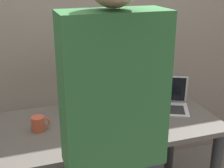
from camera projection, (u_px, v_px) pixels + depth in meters
The scene contains 7 objects.
desk at pixel (107, 140), 2.02m from camera, with size 1.41×0.71×0.77m.
laptop at pixel (162, 101), 2.16m from camera, with size 0.43×0.38×0.21m.
beer_bottle_green at pixel (74, 93), 2.08m from camera, with size 0.08×0.08×0.34m.
beer_bottle_dark at pixel (82, 96), 2.03m from camera, with size 0.07×0.07×0.32m.
person_figure at pixel (113, 157), 1.34m from camera, with size 0.42×0.26×1.77m.
coffee_mug at pixel (39, 124), 1.84m from camera, with size 0.11×0.08×0.09m.
back_wall at pixel (81, 22), 2.37m from camera, with size 6.00×0.10×2.60m, color gray.
Camera 1 is at (-0.52, -1.69, 1.68)m, focal length 49.48 mm.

